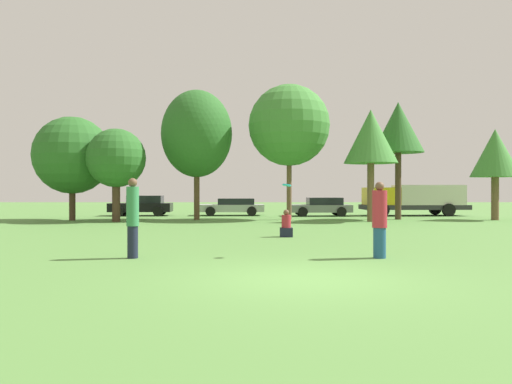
# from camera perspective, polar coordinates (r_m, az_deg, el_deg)

# --- Properties ---
(ground_plane) EXTENTS (120.00, 120.00, 0.00)m
(ground_plane) POSITION_cam_1_polar(r_m,az_deg,el_deg) (9.67, 5.13, -9.55)
(ground_plane) COLOR #54843D
(person_thrower) EXTENTS (0.30, 0.30, 1.93)m
(person_thrower) POSITION_cam_1_polar(r_m,az_deg,el_deg) (12.70, -13.56, -2.72)
(person_thrower) COLOR #191E33
(person_thrower) RESTS_ON ground
(person_catcher) EXTENTS (0.35, 0.35, 1.84)m
(person_catcher) POSITION_cam_1_polar(r_m,az_deg,el_deg) (12.73, 13.54, -3.01)
(person_catcher) COLOR navy
(person_catcher) RESTS_ON ground
(frisbee) EXTENTS (0.23, 0.22, 0.09)m
(frisbee) POSITION_cam_1_polar(r_m,az_deg,el_deg) (12.72, 3.41, 0.76)
(frisbee) COLOR #19B2D8
(bystander_sitting) EXTENTS (0.44, 0.37, 0.96)m
(bystander_sitting) POSITION_cam_1_polar(r_m,az_deg,el_deg) (18.04, 3.35, -3.78)
(bystander_sitting) COLOR #191E33
(bystander_sitting) RESTS_ON ground
(tree_0) EXTENTS (4.19, 4.19, 5.63)m
(tree_0) POSITION_cam_1_polar(r_m,az_deg,el_deg) (29.62, -19.76, 3.84)
(tree_0) COLOR #473323
(tree_0) RESTS_ON ground
(tree_1) EXTENTS (3.06, 3.06, 4.84)m
(tree_1) POSITION_cam_1_polar(r_m,az_deg,el_deg) (27.63, -15.30, 3.60)
(tree_1) COLOR #473323
(tree_1) RESTS_ON ground
(tree_2) EXTENTS (3.91, 3.91, 7.18)m
(tree_2) POSITION_cam_1_polar(r_m,az_deg,el_deg) (28.72, -6.63, 6.43)
(tree_2) COLOR brown
(tree_2) RESTS_ON ground
(tree_3) EXTENTS (4.51, 4.51, 7.49)m
(tree_3) POSITION_cam_1_polar(r_m,az_deg,el_deg) (28.69, 3.68, 7.38)
(tree_3) COLOR brown
(tree_3) RESTS_ON ground
(tree_4) EXTENTS (2.79, 2.79, 5.83)m
(tree_4) POSITION_cam_1_polar(r_m,az_deg,el_deg) (27.43, 12.60, 5.95)
(tree_4) COLOR brown
(tree_4) RESTS_ON ground
(tree_5) EXTENTS (2.83, 2.83, 6.57)m
(tree_5) POSITION_cam_1_polar(r_m,az_deg,el_deg) (29.94, 15.49, 6.82)
(tree_5) COLOR #473323
(tree_5) RESTS_ON ground
(tree_6) EXTENTS (2.63, 2.63, 4.99)m
(tree_6) POSITION_cam_1_polar(r_m,az_deg,el_deg) (31.04, 25.00, 3.86)
(tree_6) COLOR brown
(tree_6) RESTS_ON ground
(parked_car_black) EXTENTS (3.99, 2.10, 1.29)m
(parked_car_black) POSITION_cam_1_polar(r_m,az_deg,el_deg) (33.70, -12.55, -1.45)
(parked_car_black) COLOR black
(parked_car_black) RESTS_ON ground
(parked_car_silver) EXTENTS (4.28, 2.16, 1.10)m
(parked_car_silver) POSITION_cam_1_polar(r_m,az_deg,el_deg) (33.22, -2.66, -1.60)
(parked_car_silver) COLOR #B2B2B7
(parked_car_silver) RESTS_ON ground
(parked_car_grey) EXTENTS (3.95, 2.04, 1.17)m
(parked_car_grey) POSITION_cam_1_polar(r_m,az_deg,el_deg) (32.74, 7.23, -1.59)
(parked_car_grey) COLOR slate
(parked_car_grey) RESTS_ON ground
(delivery_truck_yellow) EXTENTS (6.77, 2.63, 1.97)m
(delivery_truck_yellow) POSITION_cam_1_polar(r_m,az_deg,el_deg) (34.58, 17.11, -0.65)
(delivery_truck_yellow) COLOR #2D2D33
(delivery_truck_yellow) RESTS_ON ground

